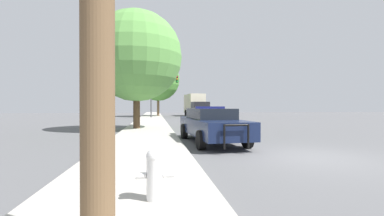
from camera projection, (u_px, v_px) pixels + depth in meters
name	position (u px, v px, depth m)	size (l,w,h in m)	color
ground_plane	(310.00, 157.00, 7.78)	(110.00, 110.00, 0.00)	#565659
sidewalk_left	(139.00, 160.00, 7.04)	(3.00, 110.00, 0.13)	#ADA89E
police_car	(211.00, 124.00, 10.94)	(2.28, 5.52, 1.54)	#141E3D
fire_hydrant	(155.00, 172.00, 3.89)	(0.59, 0.26, 0.79)	white
traffic_light	(162.00, 87.00, 32.77)	(3.53, 0.35, 5.52)	#424247
car_background_oncoming	(210.00, 112.00, 33.66)	(1.96, 4.06, 1.36)	silver
car_background_distant	(198.00, 111.00, 41.81)	(2.01, 4.65, 1.41)	slate
box_truck	(195.00, 104.00, 40.26)	(2.95, 8.09, 3.45)	black
tree_sidewalk_near	(137.00, 56.00, 16.43)	(5.82, 5.82, 7.55)	#4C3823
tree_sidewalk_far	(158.00, 79.00, 37.78)	(6.31, 6.31, 8.53)	brown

